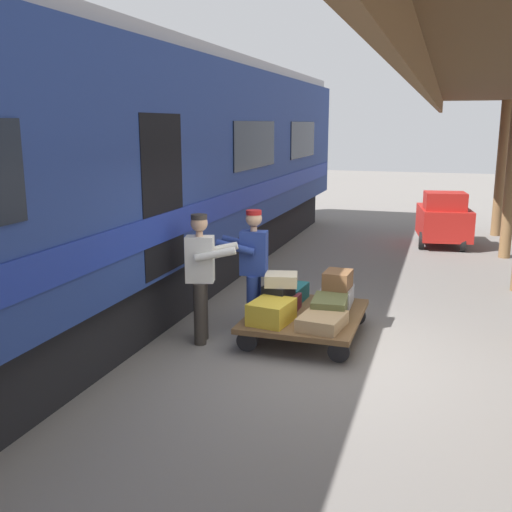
% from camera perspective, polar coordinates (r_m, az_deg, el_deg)
% --- Properties ---
extents(ground_plane, '(60.00, 60.00, 0.00)m').
position_cam_1_polar(ground_plane, '(7.35, 7.66, -10.12)').
color(ground_plane, slate).
extents(train_car, '(3.02, 21.44, 4.00)m').
position_cam_1_polar(train_car, '(8.31, -18.27, 6.68)').
color(train_car, navy).
rests_on(train_car, ground_plane).
extents(luggage_cart, '(1.46, 1.80, 0.34)m').
position_cam_1_polar(luggage_cart, '(8.04, 4.76, -5.81)').
color(luggage_cart, brown).
rests_on(luggage_cart, ground_plane).
extents(suitcase_burgundy_valise, '(0.44, 0.53, 0.20)m').
position_cam_1_polar(suitcase_burgundy_valise, '(8.07, 2.49, -4.59)').
color(suitcase_burgundy_valise, maroon).
rests_on(suitcase_burgundy_valise, luggage_cart).
extents(suitcase_olive_duffel, '(0.49, 0.65, 0.25)m').
position_cam_1_polar(suitcase_olive_duffel, '(7.92, 7.11, -4.85)').
color(suitcase_olive_duffel, brown).
rests_on(suitcase_olive_duffel, luggage_cart).
extents(suitcase_gray_aluminum, '(0.44, 0.62, 0.24)m').
position_cam_1_polar(suitcase_gray_aluminum, '(8.39, 7.74, -3.88)').
color(suitcase_gray_aluminum, '#9EA0A5').
rests_on(suitcase_gray_aluminum, luggage_cart).
extents(suitcase_yellow_case, '(0.55, 0.64, 0.28)m').
position_cam_1_polar(suitcase_yellow_case, '(7.60, 1.50, -5.37)').
color(suitcase_yellow_case, gold).
rests_on(suitcase_yellow_case, luggage_cart).
extents(suitcase_teal_softside, '(0.42, 0.62, 0.23)m').
position_cam_1_polar(suitcase_teal_softside, '(8.52, 3.37, -3.57)').
color(suitcase_teal_softside, '#1E666B').
rests_on(suitcase_teal_softside, luggage_cart).
extents(suitcase_tan_vintage, '(0.58, 0.69, 0.16)m').
position_cam_1_polar(suitcase_tan_vintage, '(7.47, 6.38, -6.25)').
color(suitcase_tan_vintage, tan).
rests_on(suitcase_tan_vintage, luggage_cart).
extents(suitcase_black_hardshell, '(0.39, 0.46, 0.17)m').
position_cam_1_polar(suitcase_black_hardshell, '(7.99, 2.17, -3.36)').
color(suitcase_black_hardshell, black).
rests_on(suitcase_black_hardshell, suitcase_burgundy_valise).
extents(suitcase_brown_leather, '(0.37, 0.46, 0.24)m').
position_cam_1_polar(suitcase_brown_leather, '(8.33, 7.86, -2.27)').
color(suitcase_brown_leather, brown).
rests_on(suitcase_brown_leather, suitcase_gray_aluminum).
extents(suitcase_cream_canvas, '(0.50, 0.46, 0.16)m').
position_cam_1_polar(suitcase_cream_canvas, '(7.93, 2.44, -2.27)').
color(suitcase_cream_canvas, beige).
rests_on(suitcase_cream_canvas, suitcase_black_hardshell).
extents(porter_in_overalls, '(0.70, 0.48, 1.70)m').
position_cam_1_polar(porter_in_overalls, '(8.06, -0.35, -1.05)').
color(porter_in_overalls, navy).
rests_on(porter_in_overalls, ground_plane).
extents(porter_by_door, '(0.72, 0.54, 1.70)m').
position_cam_1_polar(porter_by_door, '(7.71, -5.24, -1.72)').
color(porter_by_door, '#332D28').
rests_on(porter_by_door, ground_plane).
extents(baggage_tug, '(1.35, 1.85, 1.30)m').
position_cam_1_polar(baggage_tug, '(14.60, 17.60, 3.35)').
color(baggage_tug, '#B21E19').
rests_on(baggage_tug, ground_plane).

